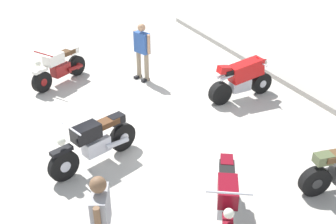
# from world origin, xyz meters

# --- Properties ---
(ground_plane) EXTENTS (40.00, 40.00, 0.00)m
(ground_plane) POSITION_xyz_m (0.00, 0.00, 0.00)
(ground_plane) COLOR #B7B2A8
(curb_edge) EXTENTS (14.00, 0.30, 0.15)m
(curb_edge) POSITION_xyz_m (0.00, 4.60, 0.07)
(curb_edge) COLOR #9C978F
(curb_edge) RESTS_ON ground
(motorcycle_black_cruiser) EXTENTS (0.87, 2.02, 1.09)m
(motorcycle_black_cruiser) POSITION_xyz_m (1.04, -1.51, 0.52)
(motorcycle_black_cruiser) COLOR black
(motorcycle_black_cruiser) RESTS_ON ground
(motorcycle_maroon_cruiser) EXTENTS (1.84, 1.21, 1.09)m
(motorcycle_maroon_cruiser) POSITION_xyz_m (3.64, -0.04, 0.52)
(motorcycle_maroon_cruiser) COLOR black
(motorcycle_maroon_cruiser) RESTS_ON ground
(motorcycle_cream_vintage) EXTENTS (1.15, 1.75, 1.07)m
(motorcycle_cream_vintage) POSITION_xyz_m (-3.17, -1.26, 0.49)
(motorcycle_cream_vintage) COLOR black
(motorcycle_cream_vintage) RESTS_ON ground
(motorcycle_red_sportbike) EXTENTS (0.70, 1.95, 1.14)m
(motorcycle_red_sportbike) POSITION_xyz_m (-0.08, 2.89, 0.59)
(motorcycle_red_sportbike) COLOR black
(motorcycle_red_sportbike) RESTS_ON ground
(person_in_gray_shirt) EXTENTS (0.64, 0.47, 1.73)m
(person_in_gray_shirt) POSITION_xyz_m (3.66, -2.17, 0.99)
(person_in_gray_shirt) COLOR #59595B
(person_in_gray_shirt) RESTS_ON ground
(person_in_blue_shirt) EXTENTS (0.64, 0.44, 1.68)m
(person_in_blue_shirt) POSITION_xyz_m (-2.35, 0.98, 0.96)
(person_in_blue_shirt) COLOR gray
(person_in_blue_shirt) RESTS_ON ground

